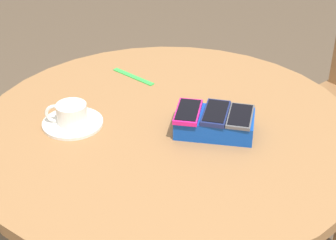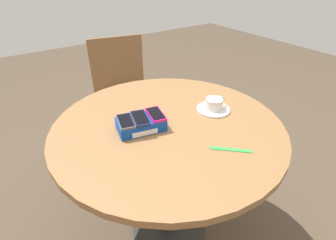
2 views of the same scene
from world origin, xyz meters
TOP-DOWN VIEW (x-y plane):
  - round_table at (0.00, 0.00)m, footprint 1.00×1.00m
  - phone_box at (-0.12, 0.03)m, footprint 0.21×0.15m
  - phone_gray at (-0.18, 0.05)m, footprint 0.09×0.13m
  - phone_navy at (-0.12, 0.03)m, footprint 0.09×0.13m
  - phone_magenta at (-0.05, 0.02)m, footprint 0.08×0.13m
  - saucer at (0.25, -0.02)m, footprint 0.16×0.16m
  - coffee_cup at (0.25, -0.02)m, footprint 0.11×0.08m
  - lanyard_strap at (0.09, -0.28)m, footprint 0.12×0.12m

SIDE VIEW (x-z plane):
  - round_table at x=0.00m, z-range 0.26..0.99m
  - lanyard_strap at x=0.09m, z-range 0.73..0.74m
  - saucer at x=0.25m, z-range 0.73..0.74m
  - phone_box at x=-0.12m, z-range 0.73..0.78m
  - coffee_cup at x=0.25m, z-range 0.74..0.79m
  - phone_gray at x=-0.18m, z-range 0.78..0.79m
  - phone_magenta at x=-0.05m, z-range 0.78..0.80m
  - phone_navy at x=-0.12m, z-range 0.78..0.80m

